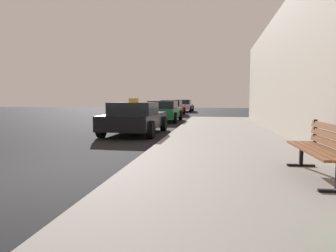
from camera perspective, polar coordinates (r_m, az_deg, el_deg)
The scene contains 7 objects.
ground_plane at distance 6.07m, azimuth -28.82°, elevation -8.95°, with size 80.00×80.00×0.00m, color black.
sidewalk at distance 4.81m, azimuth 12.95°, elevation -11.14°, with size 4.00×32.00×0.15m, color gray.
bench at distance 5.38m, azimuth 27.79°, elevation -3.45°, with size 0.56×1.84×0.89m.
car_black at distance 11.88m, azimuth -6.39°, elevation 1.56°, with size 2.07×4.03×1.43m.
car_green at distance 18.13m, azimuth -0.86°, elevation 2.89°, with size 1.98×4.12×1.27m.
car_red at distance 25.21m, azimuth 0.73°, elevation 3.59°, with size 2.01×4.26×1.27m.
car_silver at distance 31.65m, azimuth 2.92°, elevation 3.95°, with size 2.04×4.50×1.27m.
Camera 1 is at (3.68, -4.60, 1.43)m, focal length 31.64 mm.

